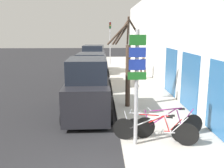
% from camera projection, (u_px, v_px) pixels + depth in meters
% --- Properties ---
extents(ground_plane, '(80.00, 80.00, 0.00)m').
position_uv_depth(ground_plane, '(96.00, 88.00, 16.06)').
color(ground_plane, black).
extents(sidewalk_curb, '(3.20, 32.00, 0.15)m').
position_uv_depth(sidewalk_curb, '(131.00, 79.00, 18.88)').
color(sidewalk_curb, '#ADA89E').
rests_on(sidewalk_curb, ground).
extents(building_facade, '(0.23, 32.00, 6.50)m').
position_uv_depth(building_facade, '(156.00, 36.00, 18.21)').
color(building_facade, silver).
rests_on(building_facade, ground).
extents(signpost, '(0.54, 0.14, 3.49)m').
position_uv_depth(signpost, '(137.00, 83.00, 7.34)').
color(signpost, '#939399').
rests_on(signpost, sidewalk_curb).
extents(bicycle_0, '(2.56, 0.81, 0.99)m').
position_uv_depth(bicycle_0, '(155.00, 130.00, 7.76)').
color(bicycle_0, black).
rests_on(bicycle_0, sidewalk_curb).
extents(bicycle_1, '(1.95, 0.87, 0.83)m').
position_uv_depth(bicycle_1, '(157.00, 128.00, 8.05)').
color(bicycle_1, black).
rests_on(bicycle_1, sidewalk_curb).
extents(bicycle_2, '(2.37, 0.46, 0.98)m').
position_uv_depth(bicycle_2, '(169.00, 124.00, 8.24)').
color(bicycle_2, black).
rests_on(bicycle_2, sidewalk_curb).
extents(parked_car_0, '(2.05, 4.43, 2.48)m').
position_uv_depth(parked_car_0, '(88.00, 90.00, 10.76)').
color(parked_car_0, black).
rests_on(parked_car_0, ground).
extents(parked_car_1, '(2.21, 4.63, 2.26)m').
position_uv_depth(parked_car_1, '(92.00, 73.00, 15.83)').
color(parked_car_1, gray).
rests_on(parked_car_1, ground).
extents(parked_car_2, '(2.24, 4.35, 2.44)m').
position_uv_depth(parked_car_2, '(94.00, 61.00, 21.45)').
color(parked_car_2, '#51565B').
rests_on(parked_car_2, ground).
extents(pedestrian_near, '(0.44, 0.37, 1.69)m').
position_uv_depth(pedestrian_near, '(143.00, 65.00, 18.35)').
color(pedestrian_near, '#4C3D2D').
rests_on(pedestrian_near, sidewalk_curb).
extents(street_tree, '(1.80, 0.95, 4.08)m').
position_uv_depth(street_tree, '(127.00, 64.00, 11.36)').
color(street_tree, '#3D2D23').
rests_on(street_tree, sidewalk_curb).
extents(traffic_light, '(0.20, 0.30, 4.50)m').
position_uv_depth(traffic_light, '(110.00, 37.00, 25.91)').
color(traffic_light, '#939399').
rests_on(traffic_light, sidewalk_curb).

